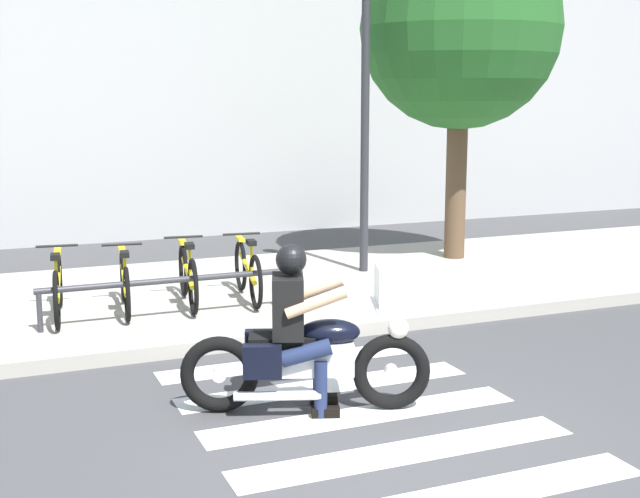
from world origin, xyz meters
TOP-DOWN VIEW (x-y plane):
  - ground_plane at (0.00, 0.00)m, footprint 48.00×48.00m
  - sidewalk at (0.00, 5.15)m, footprint 24.00×4.40m
  - crosswalk_stripe_1 at (0.09, -0.80)m, footprint 2.80×0.40m
  - crosswalk_stripe_2 at (0.09, 0.00)m, footprint 2.80×0.40m
  - crosswalk_stripe_3 at (0.09, 0.80)m, footprint 2.80×0.40m
  - crosswalk_stripe_4 at (0.09, 1.60)m, footprint 2.80×0.40m
  - crosswalk_stripe_5 at (0.09, 2.40)m, footprint 2.80×0.40m
  - motorcycle at (-0.29, 1.09)m, footprint 2.05×0.94m
  - rider at (-0.36, 1.12)m, footprint 0.74×0.68m
  - bicycle_0 at (-1.99, 4.52)m, footprint 0.48×1.71m
  - bicycle_1 at (-1.23, 4.52)m, footprint 0.48×1.61m
  - bicycle_2 at (-0.47, 4.52)m, footprint 0.48×1.64m
  - bicycle_3 at (0.28, 4.52)m, footprint 0.48×1.66m
  - bike_rack at (-0.85, 3.97)m, footprint 2.87×0.07m
  - street_lamp at (2.36, 5.55)m, footprint 0.28×0.28m
  - tree_near_rack at (4.12, 5.95)m, footprint 3.03×3.03m
  - building_backdrop at (0.00, 10.85)m, footprint 24.00×1.20m

SIDE VIEW (x-z plane):
  - ground_plane at x=0.00m, z-range 0.00..0.00m
  - crosswalk_stripe_1 at x=0.09m, z-range 0.00..0.01m
  - crosswalk_stripe_2 at x=0.09m, z-range 0.00..0.01m
  - crosswalk_stripe_3 at x=0.09m, z-range 0.00..0.01m
  - crosswalk_stripe_4 at x=0.09m, z-range 0.00..0.01m
  - crosswalk_stripe_5 at x=0.09m, z-range 0.00..0.01m
  - sidewalk at x=0.00m, z-range 0.00..0.15m
  - motorcycle at x=-0.29m, z-range -0.16..1.10m
  - bicycle_1 at x=-1.23m, z-range 0.12..0.88m
  - bicycle_0 at x=-1.99m, z-range 0.12..0.90m
  - bicycle_3 at x=0.28m, z-range 0.11..0.90m
  - bicycle_2 at x=-0.47m, z-range 0.11..0.91m
  - bike_rack at x=-0.85m, z-range 0.32..0.80m
  - rider at x=-0.36m, z-range 0.11..1.57m
  - street_lamp at x=2.36m, z-range 0.45..4.71m
  - tree_near_rack at x=4.12m, z-range 1.04..6.21m
  - building_backdrop at x=0.00m, z-range 0.00..8.60m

